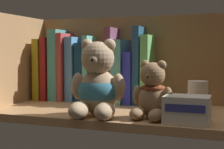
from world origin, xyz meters
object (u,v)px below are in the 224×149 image
object	(u,v)px
book_1	(54,68)
teddy_bear_smaller	(152,94)
book_5	(84,72)
book_11	(133,77)
pillar_candle	(198,98)
book_2	(61,65)
small_product_box	(187,109)
book_3	(69,67)
book_13	(149,70)
book_4	(76,69)
book_8	(107,73)
teddy_bear_larger	(98,86)
book_0	(47,69)
book_6	(91,68)
book_7	(99,72)
book_12	(141,65)
book_10	(123,71)
book_9	(114,65)

from	to	relation	value
book_1	teddy_bear_smaller	bearing A→B (deg)	-29.55
book_5	book_11	bearing A→B (deg)	0.00
pillar_candle	book_2	bearing A→B (deg)	163.53
book_1	small_product_box	distance (cm)	52.33
book_3	book_13	xyz separation A→B (cm)	(26.26, 0.00, -0.47)
book_3	book_5	distance (cm)	5.54
book_1	book_2	distance (cm)	3.09
book_3	book_4	size ratio (longest dim) A/B	1.06
book_11	book_5	bearing A→B (deg)	180.00
book_2	book_8	world-z (taller)	book_2
book_5	pillar_candle	world-z (taller)	book_5
book_5	small_product_box	xyz separation A→B (cm)	(35.25, -23.76, -6.01)
book_4	pillar_candle	bearing A→B (deg)	-18.49
book_2	small_product_box	world-z (taller)	book_2
book_8	book_11	bearing A→B (deg)	0.00
teddy_bear_larger	teddy_bear_smaller	xyz separation A→B (cm)	(12.85, 1.28, -1.50)
small_product_box	book_0	bearing A→B (deg)	153.91
book_1	book_5	size ratio (longest dim) A/B	1.10
book_1	pillar_candle	bearing A→B (deg)	-15.53
book_6	small_product_box	bearing A→B (deg)	-35.93
book_7	book_12	size ratio (longest dim) A/B	0.79
book_10	pillar_candle	distance (cm)	27.37
pillar_candle	book_11	bearing A→B (deg)	147.28
book_6	pillar_candle	xyz separation A→B (cm)	(33.86, -13.11, -5.92)
book_9	teddy_bear_smaller	xyz separation A→B (cm)	(17.03, -21.50, -5.48)
book_3	book_13	distance (cm)	26.26
teddy_bear_smaller	pillar_candle	size ratio (longest dim) A/B	1.62
book_9	book_7	bearing A→B (deg)	180.00
book_10	pillar_candle	xyz separation A→B (cm)	(23.44, -13.11, -5.23)
pillar_candle	teddy_bear_larger	bearing A→B (deg)	-156.38
book_12	book_6	bearing A→B (deg)	180.00
book_7	book_13	xyz separation A→B (cm)	(15.83, 0.00, 1.10)
book_0	book_3	distance (cm)	7.98
book_1	teddy_bear_larger	size ratio (longest dim) A/B	1.08
book_6	book_13	xyz separation A→B (cm)	(18.47, 0.00, -0.05)
book_5	book_6	bearing A→B (deg)	0.00
book_6	book_4	bearing A→B (deg)	180.00
book_5	book_6	distance (cm)	2.69
teddy_bear_smaller	pillar_candle	bearing A→B (deg)	42.17
book_2	teddy_bear_smaller	size ratio (longest dim) A/B	1.67
book_2	book_5	xyz separation A→B (cm)	(8.02, 0.00, -2.10)
small_product_box	book_1	bearing A→B (deg)	152.74
book_11	teddy_bear_smaller	bearing A→B (deg)	-62.59
book_12	book_3	bearing A→B (deg)	180.00
book_10	small_product_box	world-z (taller)	book_10
book_4	book_6	world-z (taller)	book_6
book_1	book_3	size ratio (longest dim) A/B	0.94
book_0	teddy_bear_smaller	world-z (taller)	book_0
book_12	book_13	xyz separation A→B (cm)	(2.46, 0.00, -1.25)
book_9	pillar_candle	bearing A→B (deg)	-26.51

